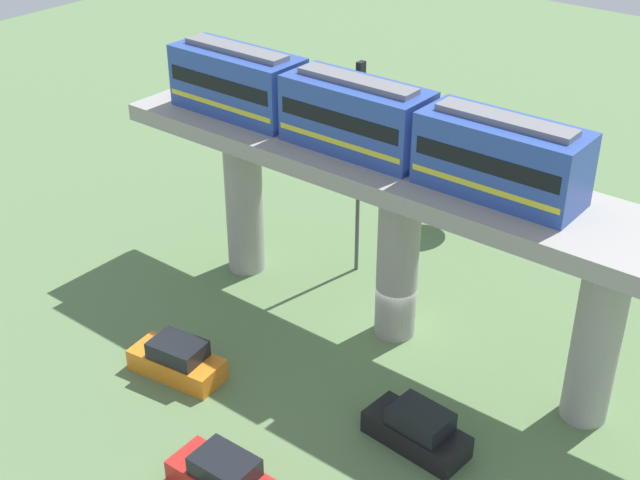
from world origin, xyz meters
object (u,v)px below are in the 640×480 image
object	(u,v)px
parked_car_orange	(177,360)
parked_car_red	(223,478)
tree_near_viaduct	(453,162)
train	(356,116)
parked_car_black	(417,430)
signal_post	(359,162)

from	to	relation	value
parked_car_orange	parked_car_red	world-z (taller)	same
tree_near_viaduct	train	bearing A→B (deg)	5.65
parked_car_red	parked_car_black	bearing A→B (deg)	145.99
train	signal_post	world-z (taller)	train
tree_near_viaduct	parked_car_orange	bearing A→B (deg)	-6.20
parked_car_orange	parked_car_black	size ratio (longest dim) A/B	1.02
train	tree_near_viaduct	size ratio (longest dim) A/B	3.83
train	parked_car_black	distance (m)	13.35
parked_car_orange	signal_post	xyz separation A→B (m)	(-11.93, 0.89, 5.42)
parked_car_orange	parked_car_black	world-z (taller)	same
parked_car_orange	parked_car_black	bearing A→B (deg)	96.82
parked_car_red	parked_car_orange	bearing A→B (deg)	-122.25
parked_car_orange	parked_car_red	bearing A→B (deg)	51.69
tree_near_viaduct	signal_post	distance (m)	7.75
train	parked_car_black	bearing A→B (deg)	52.31
parked_car_red	train	bearing A→B (deg)	-166.71
parked_car_black	signal_post	size ratio (longest dim) A/B	0.38
parked_car_red	parked_car_black	distance (m)	7.78
train	signal_post	bearing A→B (deg)	-146.40
tree_near_viaduct	signal_post	world-z (taller)	signal_post
parked_car_red	signal_post	distance (m)	17.55
signal_post	parked_car_red	bearing A→B (deg)	19.48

